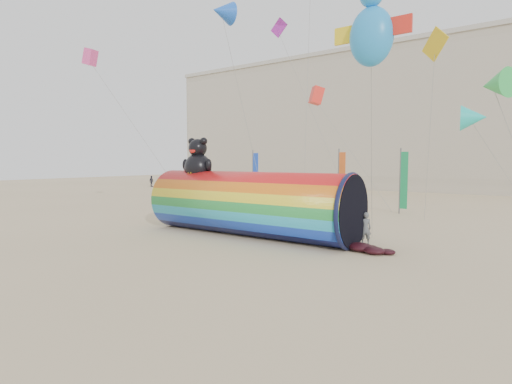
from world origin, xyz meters
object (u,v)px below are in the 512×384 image
Objects in this scene: hotel_building at (350,123)px; windsock_assembly at (249,202)px; kite_handler at (365,228)px; fabric_bundle at (365,248)px.

windsock_assembly is (12.52, -45.17, -8.42)m from hotel_building.
hotel_building is at bearing 105.49° from windsock_assembly.
kite_handler is at bearing -66.82° from hotel_building.
kite_handler is (6.26, 1.31, -1.07)m from windsock_assembly.
fabric_bundle is at bearing -66.92° from hotel_building.
windsock_assembly is 6.48m from kite_handler.
fabric_bundle is at bearing -1.98° from windsock_assembly.
hotel_building is at bearing -100.97° from kite_handler.
kite_handler reaches higher than fabric_bundle.
kite_handler is 1.77m from fabric_bundle.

